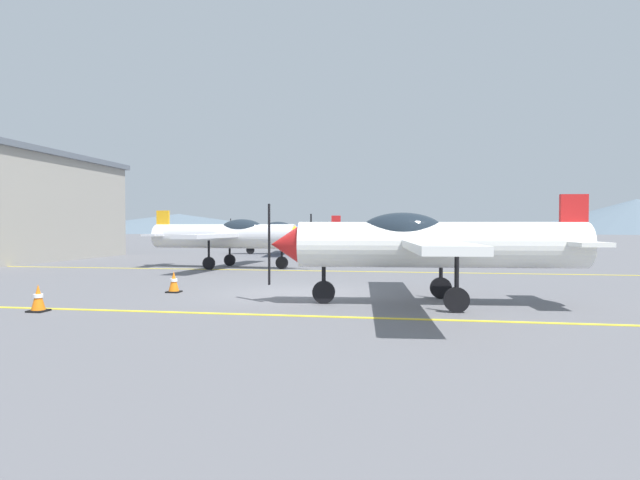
{
  "coord_description": "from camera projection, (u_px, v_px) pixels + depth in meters",
  "views": [
    {
      "loc": [
        2.89,
        -13.67,
        1.82
      ],
      "look_at": [
        -1.0,
        10.0,
        1.2
      ],
      "focal_mm": 28.79,
      "sensor_mm": 36.0,
      "label": 1
    }
  ],
  "objects": [
    {
      "name": "ground_plane",
      "position": [
        297.0,
        293.0,
        14.0
      ],
      "size": [
        400.0,
        400.0,
        0.0
      ],
      "primitive_type": "plane",
      "color": "slate"
    },
    {
      "name": "apron_line_near",
      "position": [
        262.0,
        315.0,
        10.57
      ],
      "size": [
        80.0,
        0.16,
        0.01
      ],
      "primitive_type": "cube",
      "color": "yellow",
      "rests_on": "ground_plane"
    },
    {
      "name": "apron_line_far",
      "position": [
        332.0,
        271.0,
        20.98
      ],
      "size": [
        80.0,
        0.16,
        0.01
      ],
      "primitive_type": "cube",
      "color": "yellow",
      "rests_on": "ground_plane"
    },
    {
      "name": "airplane_near",
      "position": [
        427.0,
        243.0,
        11.92
      ],
      "size": [
        7.45,
        8.57,
        2.56
      ],
      "color": "white",
      "rests_on": "ground_plane"
    },
    {
      "name": "airplane_mid",
      "position": [
        230.0,
        235.0,
        22.61
      ],
      "size": [
        7.45,
        8.57,
        2.56
      ],
      "color": "silver",
      "rests_on": "ground_plane"
    },
    {
      "name": "airplane_far",
      "position": [
        287.0,
        232.0,
        34.01
      ],
      "size": [
        7.48,
        8.57,
        2.56
      ],
      "color": "#33478C",
      "rests_on": "ground_plane"
    },
    {
      "name": "car_sedan",
      "position": [
        389.0,
        245.0,
        26.69
      ],
      "size": [
        2.94,
        4.63,
        1.62
      ],
      "color": "white",
      "rests_on": "ground_plane"
    },
    {
      "name": "traffic_cone_front",
      "position": [
        174.0,
        282.0,
        14.19
      ],
      "size": [
        0.36,
        0.36,
        0.59
      ],
      "color": "black",
      "rests_on": "ground_plane"
    },
    {
      "name": "traffic_cone_side",
      "position": [
        38.0,
        298.0,
        10.98
      ],
      "size": [
        0.36,
        0.36,
        0.59
      ],
      "color": "black",
      "rests_on": "ground_plane"
    },
    {
      "name": "hill_left",
      "position": [
        178.0,
        223.0,
        171.46
      ],
      "size": [
        89.1,
        89.1,
        6.12
      ],
      "primitive_type": "cone",
      "color": "slate",
      "rests_on": "ground_plane"
    },
    {
      "name": "hill_centerleft",
      "position": [
        636.0,
        216.0,
        141.96
      ],
      "size": [
        66.67,
        66.67,
        9.51
      ],
      "primitive_type": "cone",
      "color": "slate",
      "rests_on": "ground_plane"
    }
  ]
}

